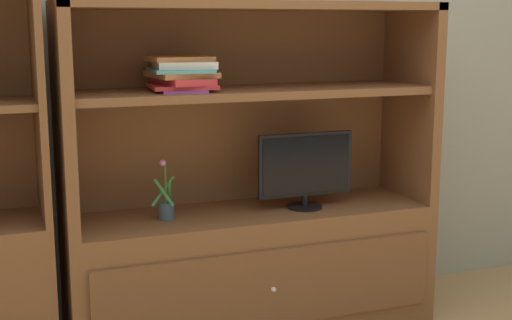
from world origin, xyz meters
name	(u,v)px	position (x,y,z in m)	size (l,w,h in m)	color
painted_rear_wall	(227,35)	(0.00, 0.75, 1.40)	(6.00, 0.10, 2.80)	gray
media_console	(252,232)	(0.00, 0.41, 0.48)	(1.73, 0.53, 1.55)	brown
tv_monitor	(305,168)	(0.25, 0.35, 0.78)	(0.47, 0.17, 0.36)	black
potted_plant	(166,207)	(-0.42, 0.39, 0.65)	(0.13, 0.10, 0.28)	#384C56
magazine_stack	(182,73)	(-0.33, 0.40, 1.24)	(0.31, 0.35, 0.15)	purple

